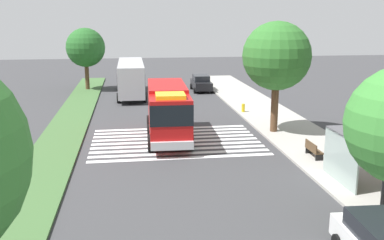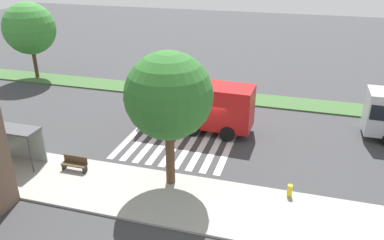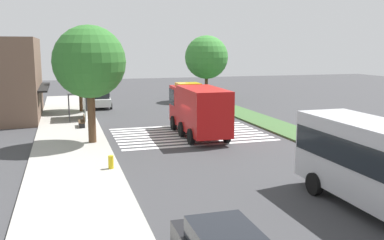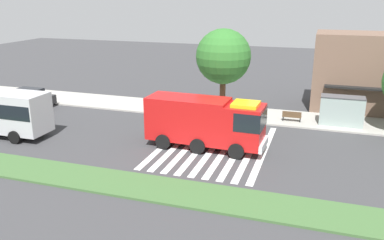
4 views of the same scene
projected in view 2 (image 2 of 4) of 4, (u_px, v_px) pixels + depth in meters
name	position (u px, v px, depth m)	size (l,w,h in m)	color
ground_plane	(210.00, 133.00, 28.85)	(120.00, 120.00, 0.00)	#38383A
sidewalk	(173.00, 198.00, 21.27)	(60.00, 4.82, 0.14)	#9E9B93
median_strip	(230.00, 97.00, 35.57)	(60.00, 3.00, 0.14)	#3D6033
crosswalk	(187.00, 130.00, 29.32)	(7.65, 11.18, 0.01)	silver
fire_truck	(193.00, 103.00, 28.80)	(8.67, 3.04, 3.67)	#B71414
bus_stop_shelter	(16.00, 136.00, 24.20)	(3.50, 1.40, 2.46)	#4C4C51
bench_near_shelter	(75.00, 163.00, 23.69)	(1.60, 0.50, 0.90)	#4C3823
sidewalk_tree_far_west	(169.00, 96.00, 20.45)	(4.78, 4.78, 7.78)	#513823
median_tree_west	(29.00, 28.00, 38.77)	(5.19, 5.19, 7.72)	#47301E
fire_hydrant	(290.00, 191.00, 21.21)	(0.28, 0.28, 0.70)	gold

